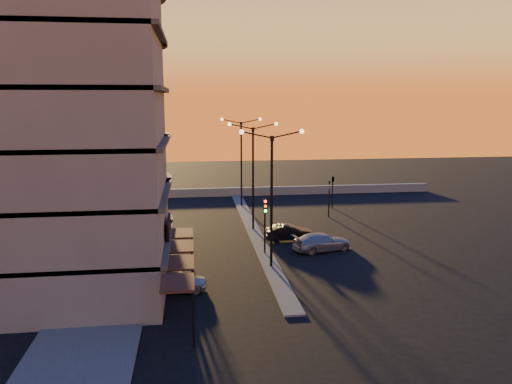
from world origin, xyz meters
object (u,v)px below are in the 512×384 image
object	(u,v)px
traffic_light_main	(265,217)
car_sedan	(289,233)
car_hatchback	(174,281)
car_wagon	(322,242)
streetlamp_mid	(253,168)

from	to	relation	value
traffic_light_main	car_sedan	distance (m)	4.93
car_hatchback	car_wagon	distance (m)	13.02
traffic_light_main	car_hatchback	bearing A→B (deg)	-135.50
car_wagon	car_hatchback	bearing A→B (deg)	108.86
traffic_light_main	streetlamp_mid	bearing A→B (deg)	90.00
car_sedan	car_wagon	xyz separation A→B (m)	(1.98, -3.04, 0.01)
streetlamp_mid	car_wagon	distance (m)	9.38
car_wagon	streetlamp_mid	bearing A→B (deg)	21.14
streetlamp_mid	car_wagon	xyz separation A→B (m)	(4.52, -6.58, -4.92)
traffic_light_main	car_hatchback	distance (m)	9.38
traffic_light_main	car_wagon	distance (m)	5.06
car_sedan	traffic_light_main	bearing A→B (deg)	143.95
traffic_light_main	car_hatchback	world-z (taller)	traffic_light_main
streetlamp_mid	car_sedan	bearing A→B (deg)	-54.37
traffic_light_main	car_wagon	bearing A→B (deg)	6.90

